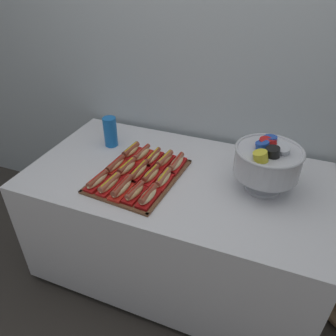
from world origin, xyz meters
TOP-DOWN VIEW (x-y plane):
  - ground_plane at (0.00, 0.00)m, footprint 10.00×10.00m
  - back_wall at (0.00, 0.54)m, footprint 6.00×0.10m
  - buffet_table at (0.00, 0.00)m, footprint 1.65×0.90m
  - serving_tray at (-0.18, -0.10)m, footprint 0.45×0.56m
  - hot_dog_0 at (-0.35, -0.25)m, footprint 0.08×0.18m
  - hot_dog_1 at (-0.27, -0.25)m, footprint 0.07×0.18m
  - hot_dog_2 at (-0.20, -0.26)m, footprint 0.08×0.18m
  - hot_dog_3 at (-0.12, -0.27)m, footprint 0.08×0.16m
  - hot_dog_4 at (-0.05, -0.27)m, footprint 0.08×0.16m
  - hot_dog_5 at (-0.33, -0.08)m, footprint 0.07×0.18m
  - hot_dog_6 at (-0.26, -0.09)m, footprint 0.08×0.17m
  - hot_dog_7 at (-0.18, -0.10)m, footprint 0.07×0.19m
  - hot_dog_8 at (-0.11, -0.10)m, footprint 0.08×0.17m
  - hot_dog_9 at (-0.03, -0.11)m, footprint 0.07×0.17m
  - hot_dog_10 at (-0.32, 0.08)m, footprint 0.08×0.17m
  - hot_dog_11 at (-0.25, 0.07)m, footprint 0.08×0.17m
  - hot_dog_12 at (-0.17, 0.07)m, footprint 0.06×0.18m
  - hot_dog_13 at (-0.10, 0.06)m, footprint 0.08×0.18m
  - hot_dog_14 at (-0.02, 0.06)m, footprint 0.07×0.18m
  - punch_bowl at (0.46, 0.05)m, footprint 0.33×0.33m
  - cup_stack at (-0.50, 0.16)m, footprint 0.08×0.08m

SIDE VIEW (x-z plane):
  - ground_plane at x=0.00m, z-range 0.00..0.00m
  - buffet_table at x=0.00m, z-range 0.02..0.77m
  - serving_tray at x=-0.18m, z-range 0.74..0.76m
  - hot_dog_12 at x=-0.17m, z-range 0.75..0.81m
  - hot_dog_9 at x=-0.03m, z-range 0.75..0.81m
  - hot_dog_5 at x=-0.33m, z-range 0.75..0.81m
  - hot_dog_8 at x=-0.11m, z-range 0.75..0.81m
  - hot_dog_0 at x=-0.35m, z-range 0.75..0.81m
  - hot_dog_3 at x=-0.12m, z-range 0.75..0.81m
  - hot_dog_13 at x=-0.10m, z-range 0.75..0.81m
  - hot_dog_7 at x=-0.18m, z-range 0.75..0.81m
  - hot_dog_1 at x=-0.27m, z-range 0.75..0.81m
  - hot_dog_14 at x=-0.02m, z-range 0.75..0.81m
  - hot_dog_10 at x=-0.32m, z-range 0.75..0.81m
  - hot_dog_11 at x=-0.25m, z-range 0.75..0.81m
  - hot_dog_2 at x=-0.20m, z-range 0.75..0.81m
  - hot_dog_4 at x=-0.05m, z-range 0.75..0.81m
  - hot_dog_6 at x=-0.26m, z-range 0.75..0.81m
  - cup_stack at x=-0.50m, z-range 0.75..0.93m
  - punch_bowl at x=0.46m, z-range 0.77..1.06m
  - back_wall at x=0.00m, z-range 0.00..2.60m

